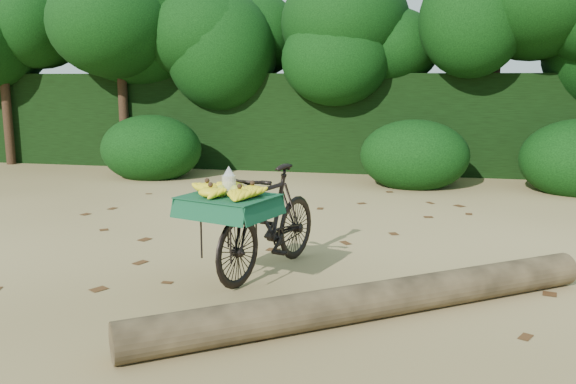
# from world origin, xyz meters

# --- Properties ---
(ground) EXTENTS (80.00, 80.00, 0.00)m
(ground) POSITION_xyz_m (0.00, 0.00, 0.00)
(ground) COLOR tan
(ground) RESTS_ON ground
(vendor_bicycle) EXTENTS (1.06, 1.77, 0.96)m
(vendor_bicycle) POSITION_xyz_m (0.28, -0.46, 0.49)
(vendor_bicycle) COLOR black
(vendor_bicycle) RESTS_ON ground
(fallen_log) EXTENTS (3.17, 2.38, 0.27)m
(fallen_log) POSITION_xyz_m (1.29, -1.30, 0.13)
(fallen_log) COLOR brown
(fallen_log) RESTS_ON ground
(hedge_backdrop) EXTENTS (26.00, 1.80, 1.80)m
(hedge_backdrop) POSITION_xyz_m (0.00, 6.30, 0.90)
(hedge_backdrop) COLOR black
(hedge_backdrop) RESTS_ON ground
(tree_row) EXTENTS (14.50, 2.00, 4.00)m
(tree_row) POSITION_xyz_m (-0.65, 5.50, 2.00)
(tree_row) COLOR black
(tree_row) RESTS_ON ground
(bush_clumps) EXTENTS (8.80, 1.70, 0.90)m
(bush_clumps) POSITION_xyz_m (0.50, 4.30, 0.45)
(bush_clumps) COLOR black
(bush_clumps) RESTS_ON ground
(leaf_litter) EXTENTS (7.00, 7.30, 0.01)m
(leaf_litter) POSITION_xyz_m (0.00, 0.65, 0.01)
(leaf_litter) COLOR #472A13
(leaf_litter) RESTS_ON ground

